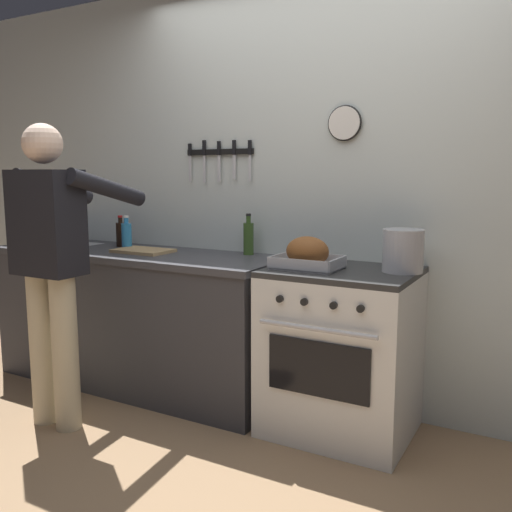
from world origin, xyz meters
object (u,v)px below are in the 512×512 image
(person_cook, at_px, (52,257))
(bottle_soy_sauce, at_px, (121,234))
(bottle_dish_soap, at_px, (127,235))
(stove, at_px, (340,351))
(cutting_board, at_px, (143,251))
(roasting_pan, at_px, (307,254))
(bottle_olive_oil, at_px, (249,238))
(stock_pot, at_px, (403,251))

(person_cook, height_order, bottle_soy_sauce, person_cook)
(bottle_soy_sauce, relative_size, bottle_dish_soap, 0.96)
(stove, bearing_deg, cutting_board, -179.18)
(stove, bearing_deg, person_cook, -154.29)
(roasting_pan, relative_size, bottle_soy_sauce, 1.64)
(stove, relative_size, person_cook, 0.54)
(bottle_olive_oil, distance_m, bottle_dish_soap, 0.86)
(person_cook, height_order, stock_pot, person_cook)
(stove, distance_m, cutting_board, 1.42)
(bottle_olive_oil, distance_m, bottle_soy_sauce, 0.97)
(person_cook, relative_size, roasting_pan, 4.72)
(cutting_board, height_order, bottle_dish_soap, bottle_dish_soap)
(cutting_board, bearing_deg, roasting_pan, -2.64)
(stove, relative_size, bottle_soy_sauce, 4.19)
(roasting_pan, xyz_separation_m, bottle_soy_sauce, (-1.49, 0.20, 0.01))
(stock_pot, height_order, bottle_dish_soap, bottle_dish_soap)
(person_cook, bearing_deg, roasting_pan, -73.70)
(roasting_pan, bearing_deg, person_cook, -153.97)
(stove, distance_m, person_cook, 1.65)
(stock_pot, xyz_separation_m, bottle_dish_soap, (-1.83, -0.02, -0.02))
(stock_pot, height_order, bottle_olive_oil, bottle_olive_oil)
(stock_pot, bearing_deg, bottle_dish_soap, -179.28)
(roasting_pan, distance_m, bottle_olive_oil, 0.60)
(bottle_dish_soap, bearing_deg, bottle_olive_oil, 11.43)
(stove, distance_m, stock_pot, 0.64)
(roasting_pan, height_order, stock_pot, stock_pot)
(cutting_board, distance_m, bottle_olive_oil, 0.69)
(cutting_board, bearing_deg, person_cook, -96.35)
(bottle_soy_sauce, height_order, bottle_dish_soap, bottle_dish_soap)
(cutting_board, distance_m, bottle_soy_sauce, 0.37)
(cutting_board, bearing_deg, bottle_dish_soap, 160.76)
(person_cook, bearing_deg, cutting_board, -16.08)
(cutting_board, height_order, bottle_olive_oil, bottle_olive_oil)
(cutting_board, bearing_deg, bottle_olive_oil, 20.44)
(stove, height_order, bottle_olive_oil, bottle_olive_oil)
(stock_pot, height_order, cutting_board, stock_pot)
(roasting_pan, xyz_separation_m, bottle_olive_oil, (-0.53, 0.29, 0.03))
(bottle_dish_soap, bearing_deg, person_cook, -80.30)
(bottle_olive_oil, relative_size, bottle_dish_soap, 1.14)
(stock_pot, relative_size, bottle_soy_sauce, 1.02)
(bottle_olive_oil, bearing_deg, stock_pot, -8.40)
(stove, relative_size, bottle_olive_oil, 3.52)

